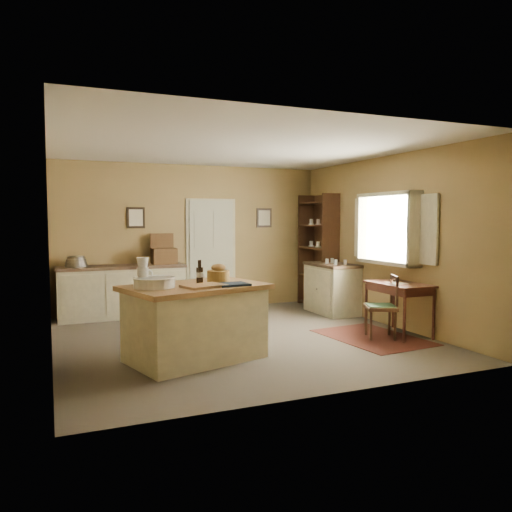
{
  "coord_description": "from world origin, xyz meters",
  "views": [
    {
      "loc": [
        -2.5,
        -6.58,
        1.7
      ],
      "look_at": [
        0.33,
        0.22,
        1.15
      ],
      "focal_mm": 35.0,
      "sensor_mm": 36.0,
      "label": 1
    }
  ],
  "objects_px": {
    "sideboard": "(123,289)",
    "right_cabinet": "(332,288)",
    "work_island": "(195,320)",
    "desk_chair": "(381,308)",
    "shelving_unit": "(320,251)",
    "writing_desk": "(399,289)"
  },
  "relations": [
    {
      "from": "work_island",
      "to": "writing_desk",
      "type": "relative_size",
      "value": 1.92
    },
    {
      "from": "desk_chair",
      "to": "work_island",
      "type": "bearing_deg",
      "value": -155.26
    },
    {
      "from": "work_island",
      "to": "sideboard",
      "type": "height_order",
      "value": "work_island"
    },
    {
      "from": "sideboard",
      "to": "desk_chair",
      "type": "relative_size",
      "value": 2.43
    },
    {
      "from": "work_island",
      "to": "sideboard",
      "type": "relative_size",
      "value": 0.86
    },
    {
      "from": "shelving_unit",
      "to": "writing_desk",
      "type": "bearing_deg",
      "value": -93.49
    },
    {
      "from": "right_cabinet",
      "to": "shelving_unit",
      "type": "xyz_separation_m",
      "value": [
        0.16,
        0.71,
        0.62
      ]
    },
    {
      "from": "work_island",
      "to": "shelving_unit",
      "type": "height_order",
      "value": "shelving_unit"
    },
    {
      "from": "sideboard",
      "to": "desk_chair",
      "type": "height_order",
      "value": "sideboard"
    },
    {
      "from": "desk_chair",
      "to": "right_cabinet",
      "type": "bearing_deg",
      "value": 103.22
    },
    {
      "from": "work_island",
      "to": "sideboard",
      "type": "bearing_deg",
      "value": 82.16
    },
    {
      "from": "desk_chair",
      "to": "shelving_unit",
      "type": "height_order",
      "value": "shelving_unit"
    },
    {
      "from": "writing_desk",
      "to": "shelving_unit",
      "type": "xyz_separation_m",
      "value": [
        0.16,
        2.57,
        0.41
      ]
    },
    {
      "from": "sideboard",
      "to": "desk_chair",
      "type": "distance_m",
      "value": 4.36
    },
    {
      "from": "writing_desk",
      "to": "desk_chair",
      "type": "relative_size",
      "value": 1.09
    },
    {
      "from": "writing_desk",
      "to": "right_cabinet",
      "type": "xyz_separation_m",
      "value": [
        -0.0,
        1.86,
        -0.22
      ]
    },
    {
      "from": "sideboard",
      "to": "work_island",
      "type": "bearing_deg",
      "value": -81.79
    },
    {
      "from": "shelving_unit",
      "to": "sideboard",
      "type": "bearing_deg",
      "value": 174.44
    },
    {
      "from": "work_island",
      "to": "shelving_unit",
      "type": "xyz_separation_m",
      "value": [
        3.26,
        2.67,
        0.6
      ]
    },
    {
      "from": "sideboard",
      "to": "right_cabinet",
      "type": "xyz_separation_m",
      "value": [
        3.54,
        -1.07,
        -0.02
      ]
    },
    {
      "from": "sideboard",
      "to": "writing_desk",
      "type": "xyz_separation_m",
      "value": [
        3.54,
        -2.93,
        0.19
      ]
    },
    {
      "from": "desk_chair",
      "to": "shelving_unit",
      "type": "distance_m",
      "value": 2.76
    }
  ]
}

